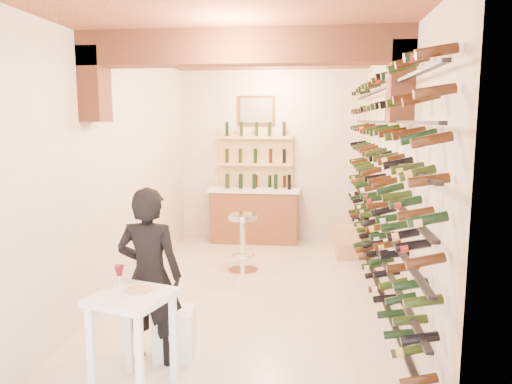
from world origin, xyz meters
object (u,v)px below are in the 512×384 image
tasting_table (132,311)px  person (150,276)px  wine_rack (374,178)px  back_counter (254,214)px  white_stool (175,333)px  chrome_barstool (243,239)px  crate_lower (350,251)px

tasting_table → person: bearing=108.7°
wine_rack → tasting_table: bearing=-132.1°
back_counter → white_stool: size_ratio=3.69×
chrome_barstool → crate_lower: 1.93m
wine_rack → chrome_barstool: (-1.79, 0.80, -1.03)m
back_counter → crate_lower: back_counter is taller
chrome_barstool → person: bearing=-99.7°
wine_rack → chrome_barstool: 2.22m
person → wine_rack: bearing=-137.1°
tasting_table → chrome_barstool: tasting_table is taller
back_counter → chrome_barstool: size_ratio=1.92×
back_counter → crate_lower: size_ratio=3.84×
wine_rack → tasting_table: wine_rack is taller
white_stool → chrome_barstool: bearing=83.8°
white_stool → back_counter: bearing=86.9°
wine_rack → back_counter: 3.38m
person → white_stool: bearing=-143.5°
back_counter → person: person is taller
wine_rack → tasting_table: size_ratio=5.49×
white_stool → crate_lower: bearing=61.4°
tasting_table → chrome_barstool: 3.33m
white_stool → crate_lower: white_stool is taller
back_counter → crate_lower: bearing=-28.9°
back_counter → person: (-0.43, -4.63, 0.30)m
wine_rack → tasting_table: 3.45m
back_counter → tasting_table: back_counter is taller
tasting_table → person: person is taller
back_counter → white_stool: bearing=-93.1°
chrome_barstool → white_stool: bearing=-96.2°
wine_rack → chrome_barstool: wine_rack is taller
chrome_barstool → crate_lower: chrome_barstool is taller
crate_lower → tasting_table: bearing=-116.7°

